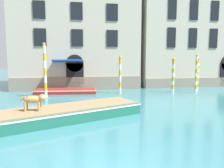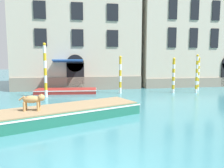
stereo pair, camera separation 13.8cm
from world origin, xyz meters
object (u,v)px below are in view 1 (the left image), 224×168
(boat_foreground, at_px, (62,113))
(mooring_pole_0, at_px, (196,74))
(boat_moored_near_palazzo, at_px, (66,91))
(mooring_pole_3, at_px, (197,74))
(dog_on_deck, at_px, (34,100))
(mooring_pole_2, at_px, (173,75))
(mooring_pole_1, at_px, (45,70))
(mooring_pole_4, at_px, (120,75))

(boat_foreground, relative_size, mooring_pole_0, 2.52)
(boat_moored_near_palazzo, bearing_deg, mooring_pole_3, 3.29)
(dog_on_deck, xyz_separation_m, mooring_pole_0, (13.09, 7.44, 0.58))
(mooring_pole_2, bearing_deg, boat_moored_near_palazzo, 170.42)
(mooring_pole_3, bearing_deg, dog_on_deck, -147.64)
(boat_moored_near_palazzo, xyz_separation_m, mooring_pole_0, (11.88, -2.00, 1.60))
(boat_foreground, relative_size, mooring_pole_1, 2.01)
(dog_on_deck, height_order, mooring_pole_3, mooring_pole_3)
(mooring_pole_0, xyz_separation_m, mooring_pole_2, (-2.11, 0.35, -0.15))
(boat_moored_near_palazzo, distance_m, mooring_pole_0, 12.15)
(mooring_pole_3, relative_size, mooring_pole_4, 0.97)
(boat_foreground, bearing_deg, mooring_pole_2, 14.99)
(boat_foreground, distance_m, boat_moored_near_palazzo, 8.92)
(boat_foreground, xyz_separation_m, mooring_pole_2, (9.72, 7.27, 1.29))
(mooring_pole_0, relative_size, mooring_pole_4, 1.04)
(dog_on_deck, relative_size, mooring_pole_3, 0.38)
(mooring_pole_0, distance_m, mooring_pole_3, 1.87)
(mooring_pole_0, height_order, mooring_pole_2, mooring_pole_0)
(mooring_pole_2, bearing_deg, boat_foreground, -143.22)
(mooring_pole_1, bearing_deg, mooring_pole_3, 5.89)
(mooring_pole_0, distance_m, mooring_pole_1, 13.45)
(boat_moored_near_palazzo, xyz_separation_m, mooring_pole_2, (9.77, -1.65, 1.45))
(mooring_pole_1, xyz_separation_m, mooring_pole_2, (11.33, 0.32, -0.60))
(mooring_pole_1, relative_size, mooring_pole_3, 1.35)
(boat_foreground, bearing_deg, mooring_pole_1, 81.21)
(mooring_pole_0, xyz_separation_m, mooring_pole_4, (-6.99, 0.95, -0.07))
(mooring_pole_0, relative_size, mooring_pole_2, 1.09)
(boat_foreground, xyz_separation_m, mooring_pole_1, (-1.60, 6.95, 1.89))
(boat_foreground, xyz_separation_m, mooring_pole_4, (4.85, 7.87, 1.37))
(boat_foreground, height_order, dog_on_deck, dog_on_deck)
(boat_moored_near_palazzo, relative_size, mooring_pole_4, 1.66)
(mooring_pole_1, bearing_deg, mooring_pole_0, -0.13)
(dog_on_deck, relative_size, mooring_pole_0, 0.35)
(boat_foreground, height_order, mooring_pole_1, mooring_pole_1)
(boat_moored_near_palazzo, xyz_separation_m, mooring_pole_4, (4.89, -1.04, 1.53))
(boat_moored_near_palazzo, bearing_deg, dog_on_deck, -91.91)
(boat_foreground, relative_size, mooring_pole_3, 2.71)
(boat_moored_near_palazzo, distance_m, mooring_pole_3, 13.04)
(mooring_pole_2, bearing_deg, dog_on_deck, -144.63)
(dog_on_deck, bearing_deg, boat_foreground, 29.13)
(boat_foreground, distance_m, dog_on_deck, 1.61)
(mooring_pole_0, bearing_deg, mooring_pole_1, 179.87)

